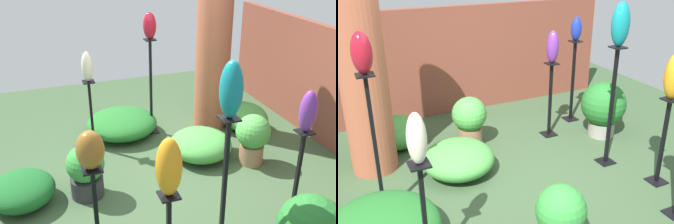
{
  "view_description": "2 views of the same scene",
  "coord_description": "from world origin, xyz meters",
  "views": [
    {
      "loc": [
        3.89,
        -1.37,
        2.9
      ],
      "look_at": [
        -0.29,
        0.11,
        0.86
      ],
      "focal_mm": 42.0,
      "sensor_mm": 36.0,
      "label": 1
    },
    {
      "loc": [
        -1.76,
        -3.28,
        2.53
      ],
      "look_at": [
        -0.07,
        0.22,
        0.89
      ],
      "focal_mm": 42.0,
      "sensor_mm": 36.0,
      "label": 2
    }
  ],
  "objects": [
    {
      "name": "foliage_bed_rear",
      "position": [
        -1.52,
        -0.21,
        0.19
      ],
      "size": [
        1.06,
        1.09,
        0.37
      ],
      "primitive_type": "ellipsoid",
      "color": "#236B28",
      "rests_on": "ground"
    },
    {
      "name": "foliage_bed_east",
      "position": [
        -0.21,
        -1.71,
        0.18
      ],
      "size": [
        0.79,
        0.76,
        0.35
      ],
      "primitive_type": "ellipsoid",
      "color": "#195923",
      "rests_on": "ground"
    },
    {
      "name": "art_vase_bronze",
      "position": [
        1.24,
        -1.06,
        1.38
      ],
      "size": [
        0.22,
        0.22,
        0.33
      ],
      "primitive_type": "ellipsoid",
      "color": "brown",
      "rests_on": "pedestal_bronze"
    },
    {
      "name": "pedestal_ivory",
      "position": [
        -1.24,
        -0.71,
        0.47
      ],
      "size": [
        0.2,
        0.2,
        1.04
      ],
      "color": "black",
      "rests_on": "ground"
    },
    {
      "name": "art_vase_violet",
      "position": [
        1.05,
        1.1,
        1.3
      ],
      "size": [
        0.17,
        0.17,
        0.44
      ],
      "primitive_type": "ellipsoid",
      "color": "#6B2D8C",
      "rests_on": "pedestal_violet"
    },
    {
      "name": "art_vase_amber",
      "position": [
        1.52,
        -0.52,
        1.29
      ],
      "size": [
        0.2,
        0.21,
        0.5
      ],
      "primitive_type": "ellipsoid",
      "color": "orange",
      "rests_on": "pedestal_amber"
    },
    {
      "name": "foliage_bed_west",
      "position": [
        -0.49,
        0.67,
        0.19
      ],
      "size": [
        0.86,
        0.88,
        0.39
      ],
      "primitive_type": "ellipsoid",
      "color": "#479942",
      "rests_on": "ground"
    },
    {
      "name": "potted_plant_front_right",
      "position": [
        -0.11,
        1.26,
        0.4
      ],
      "size": [
        0.47,
        0.47,
        0.71
      ],
      "color": "#936B4C",
      "rests_on": "ground"
    },
    {
      "name": "pedestal_teal",
      "position": [
        1.28,
        0.1,
        0.69
      ],
      "size": [
        0.2,
        0.2,
        1.49
      ],
      "color": "black",
      "rests_on": "ground"
    },
    {
      "name": "art_vase_ivory",
      "position": [
        -1.24,
        -0.71,
        1.25
      ],
      "size": [
        0.15,
        0.15,
        0.42
      ],
      "primitive_type": "ellipsoid",
      "color": "beige",
      "rests_on": "pedestal_ivory"
    },
    {
      "name": "brick_pillar",
      "position": [
        -1.37,
        1.23,
        1.32
      ],
      "size": [
        0.54,
        0.54,
        2.65
      ],
      "primitive_type": "cylinder",
      "color": "#9E5138",
      "rests_on": "ground"
    },
    {
      "name": "foliage_bed_center",
      "position": [
        -1.04,
        1.68,
        0.21
      ],
      "size": [
        0.85,
        0.69,
        0.43
      ],
      "primitive_type": "ellipsoid",
      "color": "#479942",
      "rests_on": "ground"
    },
    {
      "name": "potted_plant_near_pillar",
      "position": [
        -0.12,
        -0.97,
        0.35
      ],
      "size": [
        0.45,
        0.45,
        0.66
      ],
      "color": "#2D2D33",
      "rests_on": "ground"
    },
    {
      "name": "art_vase_teal",
      "position": [
        1.28,
        0.1,
        1.74
      ],
      "size": [
        0.21,
        0.19,
        0.5
      ],
      "primitive_type": "ellipsoid",
      "color": "#0F727A",
      "rests_on": "pedestal_teal"
    },
    {
      "name": "art_vase_ruby",
      "position": [
        -1.44,
        0.24,
        1.69
      ],
      "size": [
        0.18,
        0.19,
        0.38
      ],
      "primitive_type": "ellipsoid",
      "color": "maroon",
      "rests_on": "pedestal_ruby"
    },
    {
      "name": "pedestal_violet",
      "position": [
        1.05,
        1.1,
        0.49
      ],
      "size": [
        0.2,
        0.2,
        1.08
      ],
      "color": "black",
      "rests_on": "ground"
    },
    {
      "name": "pedestal_ruby",
      "position": [
        -1.44,
        0.24,
        0.69
      ],
      "size": [
        0.2,
        0.2,
        1.5
      ],
      "color": "black",
      "rests_on": "ground"
    },
    {
      "name": "ground_plane",
      "position": [
        0.0,
        0.0,
        0.0
      ],
      "size": [
        8.0,
        8.0,
        0.0
      ],
      "primitive_type": "plane",
      "color": "#385133"
    }
  ]
}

